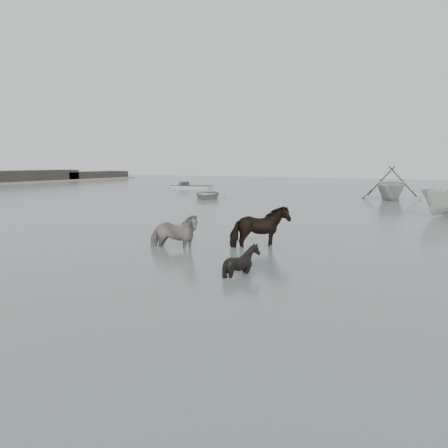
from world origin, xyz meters
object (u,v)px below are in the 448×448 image
Objects in this scene: pony_dark at (261,223)px; pony_black at (242,253)px; pony_pinto at (173,225)px; rowboat_lead at (207,193)px.

pony_dark is 3.72m from pony_black.
rowboat_lead is at bearing 14.47° from pony_pinto.
pony_pinto is 3.00m from pony_dark.
pony_dark reaches higher than pony_pinto.
pony_dark is at bearing -11.24° from pony_black.
pony_dark is at bearing -72.50° from pony_pinto.
pony_black is 24.54m from rowboat_lead.
pony_black is (1.00, -3.57, -0.27)m from pony_dark.
pony_pinto is at bearing 143.72° from pony_dark.
pony_dark reaches higher than rowboat_lead.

